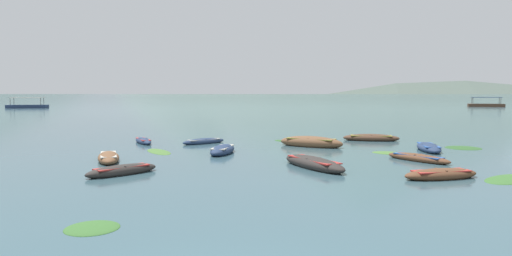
# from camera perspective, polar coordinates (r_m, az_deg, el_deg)

# --- Properties ---
(ground_plane) EXTENTS (6000.00, 6000.00, 0.00)m
(ground_plane) POSITION_cam_1_polar(r_m,az_deg,el_deg) (1506.72, -2.17, 4.40)
(ground_plane) COLOR #385660
(mountain_2) EXTENTS (667.37, 667.37, 253.79)m
(mountain_2) POSITION_cam_1_polar(r_m,az_deg,el_deg) (1697.93, -7.16, 8.66)
(mountain_2) COLOR slate
(mountain_2) RESTS_ON ground
(mountain_3) EXTENTS (1677.44, 1677.44, 492.85)m
(mountain_3) POSITION_cam_1_polar(r_m,az_deg,el_deg) (1861.40, 13.92, 11.90)
(mountain_3) COLOR #56665B
(mountain_3) RESTS_ON ground
(rowboat_0) EXTENTS (2.91, 4.57, 0.63)m
(rowboat_0) POSITION_cam_1_polar(r_m,az_deg,el_deg) (20.81, 7.30, -4.47)
(rowboat_0) COLOR #2D2826
(rowboat_0) RESTS_ON ground
(rowboat_1) EXTENTS (4.36, 3.48, 0.82)m
(rowboat_1) POSITION_cam_1_polar(r_m,az_deg,el_deg) (28.89, 7.00, -1.83)
(rowboat_1) COLOR brown
(rowboat_1) RESTS_ON ground
(rowboat_2) EXTENTS (2.01, 3.19, 0.45)m
(rowboat_2) POSITION_cam_1_polar(r_m,az_deg,el_deg) (31.50, -14.12, -1.61)
(rowboat_2) COLOR navy
(rowboat_2) RESTS_ON ground
(rowboat_3) EXTENTS (2.68, 3.54, 0.45)m
(rowboat_3) POSITION_cam_1_polar(r_m,az_deg,el_deg) (24.10, 19.88, -3.61)
(rowboat_3) COLOR brown
(rowboat_3) RESTS_ON ground
(rowboat_4) EXTENTS (2.95, 2.86, 0.52)m
(rowboat_4) POSITION_cam_1_polar(r_m,az_deg,el_deg) (19.77, -16.64, -5.20)
(rowboat_4) COLOR #2D2826
(rowboat_4) RESTS_ON ground
(rowboat_5) EXTENTS (1.95, 3.55, 0.56)m
(rowboat_5) POSITION_cam_1_polar(r_m,az_deg,el_deg) (23.77, -18.22, -3.59)
(rowboat_5) COLOR brown
(rowboat_5) RESTS_ON ground
(rowboat_6) EXTENTS (1.81, 3.49, 0.60)m
(rowboat_6) POSITION_cam_1_polar(r_m,az_deg,el_deg) (25.49, -4.28, -2.81)
(rowboat_6) COLOR navy
(rowboat_6) RESTS_ON ground
(rowboat_7) EXTENTS (3.08, 2.63, 0.45)m
(rowboat_7) POSITION_cam_1_polar(r_m,az_deg,el_deg) (30.50, -6.65, -1.70)
(rowboat_7) COLOR navy
(rowboat_7) RESTS_ON ground
(rowboat_8) EXTENTS (4.14, 2.20, 0.60)m
(rowboat_8) POSITION_cam_1_polar(r_m,az_deg,el_deg) (33.20, 14.39, -1.23)
(rowboat_8) COLOR #4C3323
(rowboat_8) RESTS_ON ground
(rowboat_9) EXTENTS (1.88, 3.97, 0.54)m
(rowboat_9) POSITION_cam_1_polar(r_m,az_deg,el_deg) (28.59, 21.06, -2.34)
(rowboat_9) COLOR navy
(rowboat_9) RESTS_ON ground
(rowboat_10) EXTENTS (3.41, 1.74, 0.51)m
(rowboat_10) POSITION_cam_1_polar(r_m,az_deg,el_deg) (19.54, 22.43, -5.48)
(rowboat_10) COLOR brown
(rowboat_10) RESTS_ON ground
(ferry_0) EXTENTS (8.45, 5.73, 2.54)m
(ferry_0) POSITION_cam_1_polar(r_m,az_deg,el_deg) (121.90, 27.16, 2.62)
(ferry_0) COLOR #4C3323
(ferry_0) RESTS_ON ground
(ferry_1) EXTENTS (8.51, 3.16, 2.54)m
(ferry_1) POSITION_cam_1_polar(r_m,az_deg,el_deg) (111.32, -27.03, 2.50)
(ferry_1) COLOR navy
(ferry_1) RESTS_ON ground
(weed_patch_0) EXTENTS (3.48, 3.00, 0.14)m
(weed_patch_0) POSITION_cam_1_polar(r_m,az_deg,el_deg) (20.61, 29.71, -5.67)
(weed_patch_0) COLOR #38662D
(weed_patch_0) RESTS_ON ground
(weed_patch_1) EXTENTS (2.33, 3.26, 0.14)m
(weed_patch_1) POSITION_cam_1_polar(r_m,az_deg,el_deg) (26.68, -12.24, -2.98)
(weed_patch_1) COLOR #477033
(weed_patch_1) RESTS_ON ground
(weed_patch_2) EXTENTS (1.95, 1.95, 0.14)m
(weed_patch_2) POSITION_cam_1_polar(r_m,az_deg,el_deg) (12.38, -20.08, -11.87)
(weed_patch_2) COLOR #38662D
(weed_patch_2) RESTS_ON ground
(weed_patch_3) EXTENTS (2.50, 2.27, 0.14)m
(weed_patch_3) POSITION_cam_1_polar(r_m,az_deg,el_deg) (26.57, 16.78, -3.10)
(weed_patch_3) COLOR #477033
(weed_patch_3) RESTS_ON ground
(weed_patch_4) EXTENTS (2.80, 2.82, 0.14)m
(weed_patch_4) POSITION_cam_1_polar(r_m,az_deg,el_deg) (30.68, 24.83, -2.33)
(weed_patch_4) COLOR #2D5628
(weed_patch_4) RESTS_ON ground
(weed_patch_5) EXTENTS (3.42, 3.39, 0.14)m
(weed_patch_5) POSITION_cam_1_polar(r_m,az_deg,el_deg) (31.41, 4.96, -1.77)
(weed_patch_5) COLOR #2D5628
(weed_patch_5) RESTS_ON ground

